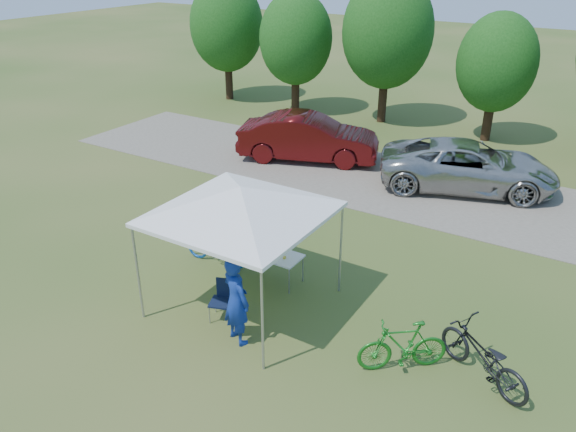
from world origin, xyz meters
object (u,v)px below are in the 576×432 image
at_px(bike_green, 403,346).
at_px(sedan, 308,138).
at_px(cyclist, 236,300).
at_px(bike_dark, 483,357).
at_px(bike_blue, 216,247).
at_px(cooler, 253,240).
at_px(folding_chair, 224,296).
at_px(minivan, 468,166).
at_px(folding_table, 267,253).

distance_m(bike_green, sedan, 11.03).
xyz_separation_m(cyclist, bike_dark, (4.31, 1.35, -0.41)).
relative_size(bike_blue, bike_green, 1.01).
height_order(cooler, sedan, sedan).
relative_size(folding_chair, bike_blue, 0.51).
height_order(bike_blue, sedan, sedan).
distance_m(bike_blue, minivan, 8.64).
bearing_deg(bike_blue, folding_table, -90.54).
distance_m(bike_blue, bike_green, 5.31).
xyz_separation_m(bike_green, sedan, (-6.90, 8.60, 0.33)).
xyz_separation_m(folding_table, folding_chair, (0.09, -1.72, -0.14)).
bearing_deg(bike_green, minivan, 150.05).
relative_size(minivan, sedan, 1.10).
height_order(cyclist, bike_green, cyclist).
xyz_separation_m(cyclist, bike_green, (3.00, 0.91, -0.43)).
distance_m(folding_table, cooler, 0.44).
relative_size(cyclist, bike_dark, 0.95).
bearing_deg(bike_green, sedan, -179.98).
xyz_separation_m(cooler, sedan, (-2.75, 7.32, -0.05)).
relative_size(folding_table, bike_green, 1.01).
bearing_deg(cyclist, folding_table, -50.21).
bearing_deg(bike_blue, folding_chair, -141.79).
xyz_separation_m(cooler, bike_green, (4.15, -1.28, -0.38)).
relative_size(cyclist, minivan, 0.35).
bearing_deg(bike_green, folding_chair, -121.93).
relative_size(cooler, minivan, 0.10).
bearing_deg(folding_table, bike_green, -18.68).
relative_size(bike_blue, sedan, 0.34).
height_order(bike_green, minivan, minivan).
distance_m(cyclist, sedan, 10.28).
bearing_deg(minivan, bike_blue, 135.39).
bearing_deg(bike_green, cyclist, -111.82).
height_order(bike_green, bike_dark, bike_dark).
relative_size(folding_table, minivan, 0.31).
bearing_deg(folding_table, cyclist, -70.38).
bearing_deg(bike_dark, bike_green, -43.13).
height_order(folding_chair, bike_green, bike_green).
xyz_separation_m(bike_dark, sedan, (-8.21, 8.16, 0.31)).
bearing_deg(folding_chair, bike_blue, 111.93).
relative_size(cooler, bike_blue, 0.31).
bearing_deg(bike_dark, cooler, -70.55).
relative_size(cooler, cyclist, 0.28).
height_order(cooler, minivan, minivan).
relative_size(folding_chair, cooler, 1.67).
relative_size(folding_chair, sedan, 0.18).
xyz_separation_m(bike_blue, bike_green, (5.18, -1.19, 0.06)).
bearing_deg(bike_blue, minivan, -30.34).
bearing_deg(bike_dark, bike_blue, -68.40).
relative_size(folding_table, sedan, 0.34).
xyz_separation_m(bike_blue, minivan, (3.80, 7.76, 0.32)).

